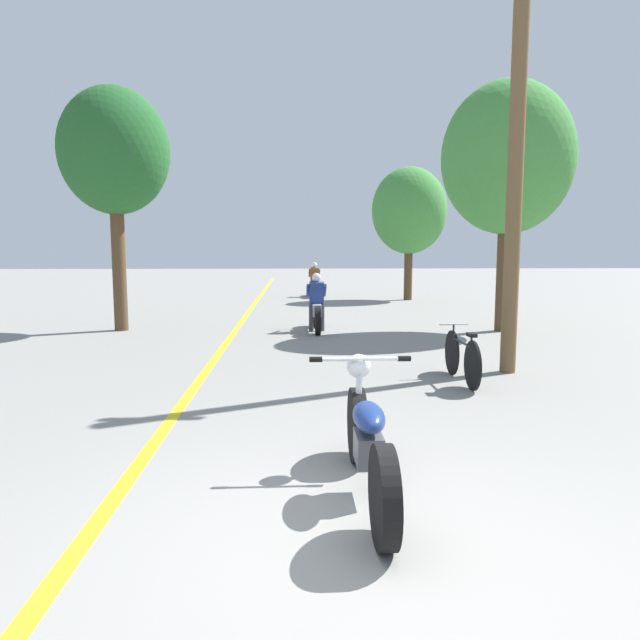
# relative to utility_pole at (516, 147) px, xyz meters

# --- Properties ---
(ground_plane) EXTENTS (120.00, 120.00, 0.00)m
(ground_plane) POSITION_rel_utility_pole_xyz_m (-3.06, -5.28, -3.46)
(ground_plane) COLOR gray
(lane_stripe_center) EXTENTS (0.14, 48.00, 0.01)m
(lane_stripe_center) POSITION_rel_utility_pole_xyz_m (-4.76, 7.54, -3.45)
(lane_stripe_center) COLOR yellow
(lane_stripe_center) RESTS_ON ground
(utility_pole) EXTENTS (1.10, 0.24, 6.73)m
(utility_pole) POSITION_rel_utility_pole_xyz_m (0.00, 0.00, 0.00)
(utility_pole) COLOR brown
(utility_pole) RESTS_ON ground
(roadside_tree_right_near) EXTENTS (3.05, 2.74, 5.79)m
(roadside_tree_right_near) POSITION_rel_utility_pole_xyz_m (1.60, 4.60, 0.55)
(roadside_tree_right_near) COLOR #513A23
(roadside_tree_right_near) RESTS_ON ground
(roadside_tree_right_far) EXTENTS (2.90, 2.61, 5.13)m
(roadside_tree_right_far) POSITION_rel_utility_pole_xyz_m (1.15, 13.48, -0.02)
(roadside_tree_right_far) COLOR #513A23
(roadside_tree_right_far) RESTS_ON ground
(roadside_tree_left) EXTENTS (2.55, 2.29, 5.68)m
(roadside_tree_left) POSITION_rel_utility_pole_xyz_m (-7.51, 5.17, 0.71)
(roadside_tree_left) COLOR #513A23
(roadside_tree_left) RESTS_ON ground
(motorcycle_foreground) EXTENTS (0.87, 2.19, 1.00)m
(motorcycle_foreground) POSITION_rel_utility_pole_xyz_m (-2.80, -4.41, -3.02)
(motorcycle_foreground) COLOR black
(motorcycle_foreground) RESTS_ON ground
(motorcycle_rider_lead) EXTENTS (0.50, 2.02, 1.38)m
(motorcycle_rider_lead) POSITION_rel_utility_pole_xyz_m (-2.81, 4.85, -2.93)
(motorcycle_rider_lead) COLOR black
(motorcycle_rider_lead) RESTS_ON ground
(motorcycle_rider_far) EXTENTS (0.50, 2.11, 1.44)m
(motorcycle_rider_far) POSITION_rel_utility_pole_xyz_m (-2.46, 15.18, -2.92)
(motorcycle_rider_far) COLOR black
(motorcycle_rider_far) RESTS_ON ground
(bicycle_parked) EXTENTS (0.44, 1.70, 0.80)m
(bicycle_parked) POSITION_rel_utility_pole_xyz_m (-0.93, -0.65, -3.09)
(bicycle_parked) COLOR black
(bicycle_parked) RESTS_ON ground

